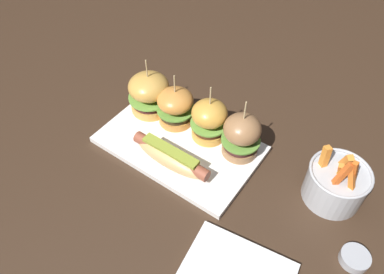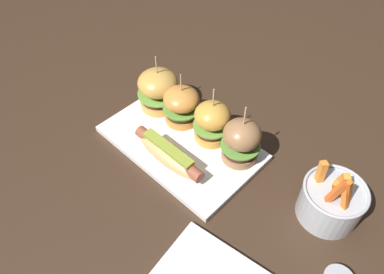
% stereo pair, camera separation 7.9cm
% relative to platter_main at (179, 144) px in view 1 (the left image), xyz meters
% --- Properties ---
extents(ground_plane, '(3.00, 3.00, 0.00)m').
position_rel_platter_main_xyz_m(ground_plane, '(0.00, 0.00, -0.01)').
color(ground_plane, '#382619').
extents(platter_main, '(0.35, 0.22, 0.01)m').
position_rel_platter_main_xyz_m(platter_main, '(0.00, 0.00, 0.00)').
color(platter_main, white).
rests_on(platter_main, ground).
extents(hot_dog, '(0.19, 0.05, 0.05)m').
position_rel_platter_main_xyz_m(hot_dog, '(0.02, -0.06, 0.03)').
color(hot_dog, tan).
rests_on(hot_dog, platter_main).
extents(slider_far_left, '(0.10, 0.10, 0.14)m').
position_rel_platter_main_xyz_m(slider_far_left, '(-0.12, 0.05, 0.06)').
color(slider_far_left, gold).
rests_on(slider_far_left, platter_main).
extents(slider_center_left, '(0.09, 0.09, 0.13)m').
position_rel_platter_main_xyz_m(slider_center_left, '(-0.05, 0.05, 0.05)').
color(slider_center_left, '#CD843A').
rests_on(slider_center_left, platter_main).
extents(slider_center_right, '(0.08, 0.08, 0.14)m').
position_rel_platter_main_xyz_m(slider_center_right, '(0.04, 0.06, 0.06)').
color(slider_center_right, gold).
rests_on(slider_center_right, platter_main).
extents(slider_far_right, '(0.09, 0.09, 0.15)m').
position_rel_platter_main_xyz_m(slider_far_right, '(0.12, 0.06, 0.06)').
color(slider_far_right, '#996C45').
rests_on(slider_far_right, platter_main).
extents(fries_bucket, '(0.12, 0.12, 0.14)m').
position_rel_platter_main_xyz_m(fries_bucket, '(0.33, 0.07, 0.04)').
color(fries_bucket, '#B7BABF').
rests_on(fries_bucket, ground).
extents(sauce_ramekin, '(0.05, 0.05, 0.02)m').
position_rel_platter_main_xyz_m(sauce_ramekin, '(0.42, -0.04, 0.00)').
color(sauce_ramekin, '#A8AAB2').
rests_on(sauce_ramekin, ground).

